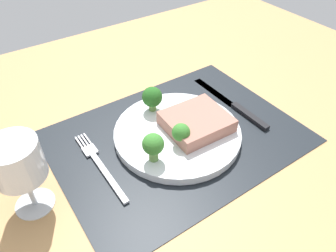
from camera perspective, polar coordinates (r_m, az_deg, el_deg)
ground_plane at (r=64.99cm, az=1.63°, el=-2.93°), size 140.00×110.00×3.00cm
placemat at (r=63.85cm, az=1.65°, el=-1.86°), size 47.38×35.14×0.30cm
plate at (r=63.21cm, az=1.67°, el=-1.23°), size 24.88×24.88×1.60cm
steak at (r=62.62cm, az=5.08°, el=0.76°), size 12.25×11.14×2.74cm
broccoli_back_left at (r=54.64cm, az=-2.66°, el=-3.43°), size 3.84×3.84×5.63cm
broccoli_front_edge at (r=58.05cm, az=2.32°, el=-1.23°), size 3.37×3.37×4.50cm
broccoli_near_fork at (r=65.71cm, az=-2.83°, el=5.12°), size 4.20×4.20×5.41cm
fork at (r=59.27cm, az=-12.00°, el=-6.74°), size 2.40×19.20×0.50cm
knife at (r=72.32cm, az=11.83°, el=3.57°), size 1.80×23.00×0.80cm
wine_glass at (r=50.91cm, az=-25.23°, el=-6.08°), size 7.56×7.56×13.40cm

